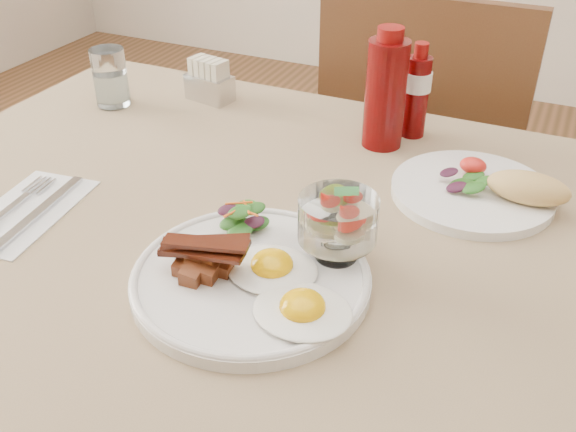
{
  "coord_description": "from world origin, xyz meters",
  "views": [
    {
      "loc": [
        0.26,
        -0.64,
        1.23
      ],
      "look_at": [
        -0.0,
        -0.07,
        0.82
      ],
      "focal_mm": 40.0,
      "sensor_mm": 36.0,
      "label": 1
    }
  ],
  "objects_px": {
    "main_plate": "(251,279)",
    "second_plate": "(486,189)",
    "ketchup_bottle": "(386,92)",
    "table": "(310,287)",
    "water_glass": "(111,81)",
    "chair_far": "(422,165)",
    "hot_sauce_bottle": "(417,92)",
    "fruit_cup": "(338,219)",
    "sugar_caddy": "(209,82)"
  },
  "relations": [
    {
      "from": "main_plate",
      "to": "water_glass",
      "type": "distance_m",
      "value": 0.6
    },
    {
      "from": "chair_far",
      "to": "fruit_cup",
      "type": "bearing_deg",
      "value": -85.74
    },
    {
      "from": "chair_far",
      "to": "hot_sauce_bottle",
      "type": "height_order",
      "value": "chair_far"
    },
    {
      "from": "main_plate",
      "to": "second_plate",
      "type": "relative_size",
      "value": 1.12
    },
    {
      "from": "fruit_cup",
      "to": "second_plate",
      "type": "distance_m",
      "value": 0.28
    },
    {
      "from": "chair_far",
      "to": "second_plate",
      "type": "xyz_separation_m",
      "value": [
        0.19,
        -0.48,
        0.24
      ]
    },
    {
      "from": "hot_sauce_bottle",
      "to": "ketchup_bottle",
      "type": "bearing_deg",
      "value": -123.07
    },
    {
      "from": "main_plate",
      "to": "chair_far",
      "type": "bearing_deg",
      "value": 88.24
    },
    {
      "from": "main_plate",
      "to": "ketchup_bottle",
      "type": "relative_size",
      "value": 1.45
    },
    {
      "from": "fruit_cup",
      "to": "sugar_caddy",
      "type": "xyz_separation_m",
      "value": [
        -0.4,
        0.38,
        -0.03
      ]
    },
    {
      "from": "main_plate",
      "to": "sugar_caddy",
      "type": "distance_m",
      "value": 0.56
    },
    {
      "from": "chair_far",
      "to": "main_plate",
      "type": "height_order",
      "value": "chair_far"
    },
    {
      "from": "main_plate",
      "to": "sugar_caddy",
      "type": "xyz_separation_m",
      "value": [
        -0.32,
        0.46,
        0.03
      ]
    },
    {
      "from": "second_plate",
      "to": "hot_sauce_bottle",
      "type": "relative_size",
      "value": 1.58
    },
    {
      "from": "main_plate",
      "to": "second_plate",
      "type": "distance_m",
      "value": 0.38
    },
    {
      "from": "ketchup_bottle",
      "to": "sugar_caddy",
      "type": "distance_m",
      "value": 0.36
    },
    {
      "from": "table",
      "to": "main_plate",
      "type": "xyz_separation_m",
      "value": [
        -0.02,
        -0.13,
        0.1
      ]
    },
    {
      "from": "sugar_caddy",
      "to": "water_glass",
      "type": "distance_m",
      "value": 0.18
    },
    {
      "from": "second_plate",
      "to": "sugar_caddy",
      "type": "xyz_separation_m",
      "value": [
        -0.54,
        0.15,
        0.02
      ]
    },
    {
      "from": "chair_far",
      "to": "ketchup_bottle",
      "type": "bearing_deg",
      "value": -89.54
    },
    {
      "from": "main_plate",
      "to": "hot_sauce_bottle",
      "type": "distance_m",
      "value": 0.48
    },
    {
      "from": "fruit_cup",
      "to": "sugar_caddy",
      "type": "bearing_deg",
      "value": 136.24
    },
    {
      "from": "main_plate",
      "to": "fruit_cup",
      "type": "height_order",
      "value": "fruit_cup"
    },
    {
      "from": "ketchup_bottle",
      "to": "water_glass",
      "type": "relative_size",
      "value": 1.83
    },
    {
      "from": "fruit_cup",
      "to": "water_glass",
      "type": "distance_m",
      "value": 0.62
    },
    {
      "from": "table",
      "to": "ketchup_bottle",
      "type": "height_order",
      "value": "ketchup_bottle"
    },
    {
      "from": "fruit_cup",
      "to": "water_glass",
      "type": "relative_size",
      "value": 0.9
    },
    {
      "from": "chair_far",
      "to": "fruit_cup",
      "type": "relative_size",
      "value": 9.78
    },
    {
      "from": "second_plate",
      "to": "ketchup_bottle",
      "type": "height_order",
      "value": "ketchup_bottle"
    },
    {
      "from": "chair_far",
      "to": "main_plate",
      "type": "relative_size",
      "value": 3.32
    },
    {
      "from": "main_plate",
      "to": "water_glass",
      "type": "relative_size",
      "value": 2.66
    },
    {
      "from": "chair_far",
      "to": "water_glass",
      "type": "height_order",
      "value": "chair_far"
    },
    {
      "from": "second_plate",
      "to": "chair_far",
      "type": "bearing_deg",
      "value": 111.48
    },
    {
      "from": "table",
      "to": "water_glass",
      "type": "xyz_separation_m",
      "value": [
        -0.5,
        0.24,
        0.13
      ]
    },
    {
      "from": "fruit_cup",
      "to": "sugar_caddy",
      "type": "distance_m",
      "value": 0.56
    },
    {
      "from": "sugar_caddy",
      "to": "main_plate",
      "type": "bearing_deg",
      "value": -43.89
    },
    {
      "from": "table",
      "to": "hot_sauce_bottle",
      "type": "bearing_deg",
      "value": 83.46
    },
    {
      "from": "fruit_cup",
      "to": "hot_sauce_bottle",
      "type": "height_order",
      "value": "hot_sauce_bottle"
    },
    {
      "from": "table",
      "to": "sugar_caddy",
      "type": "relative_size",
      "value": 14.17
    },
    {
      "from": "main_plate",
      "to": "second_plate",
      "type": "bearing_deg",
      "value": 55.39
    },
    {
      "from": "main_plate",
      "to": "second_plate",
      "type": "xyz_separation_m",
      "value": [
        0.21,
        0.31,
        0.01
      ]
    },
    {
      "from": "table",
      "to": "main_plate",
      "type": "bearing_deg",
      "value": -100.92
    },
    {
      "from": "hot_sauce_bottle",
      "to": "sugar_caddy",
      "type": "xyz_separation_m",
      "value": [
        -0.39,
        -0.01,
        -0.04
      ]
    },
    {
      "from": "hot_sauce_bottle",
      "to": "chair_far",
      "type": "bearing_deg",
      "value": 97.02
    },
    {
      "from": "table",
      "to": "sugar_caddy",
      "type": "xyz_separation_m",
      "value": [
        -0.35,
        0.33,
        0.12
      ]
    },
    {
      "from": "main_plate",
      "to": "hot_sauce_bottle",
      "type": "height_order",
      "value": "hot_sauce_bottle"
    },
    {
      "from": "second_plate",
      "to": "sugar_caddy",
      "type": "relative_size",
      "value": 2.66
    },
    {
      "from": "water_glass",
      "to": "second_plate",
      "type": "bearing_deg",
      "value": -4.47
    },
    {
      "from": "sugar_caddy",
      "to": "hot_sauce_bottle",
      "type": "bearing_deg",
      "value": 12.66
    },
    {
      "from": "ketchup_bottle",
      "to": "main_plate",
      "type": "bearing_deg",
      "value": -93.77
    }
  ]
}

